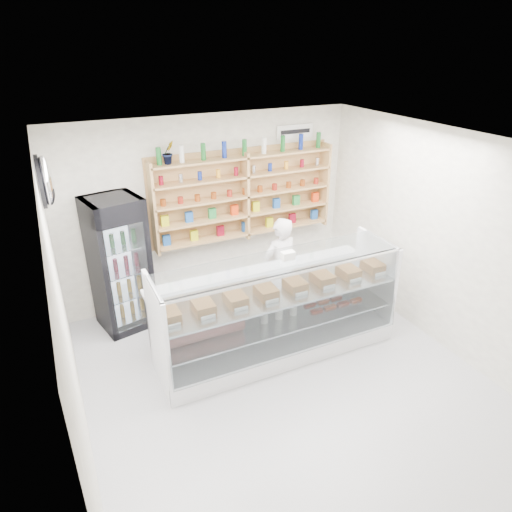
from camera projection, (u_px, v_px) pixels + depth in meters
room at (292, 281)px, 4.84m from camera, size 5.00×5.00×5.00m
display_counter at (276, 326)px, 5.89m from camera, size 3.09×0.92×1.35m
shop_worker at (280, 268)px, 6.50m from camera, size 0.61×0.45×1.53m
drinks_cooler at (120, 264)px, 6.20m from camera, size 0.81×0.79×1.90m
wall_shelving at (245, 195)px, 6.86m from camera, size 2.84×0.28×1.33m
potted_plant at (168, 152)px, 6.10m from camera, size 0.21×0.19×0.31m
security_mirror at (46, 181)px, 4.53m from camera, size 0.15×0.50×0.50m
wall_sign at (295, 131)px, 6.94m from camera, size 0.62×0.03×0.20m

